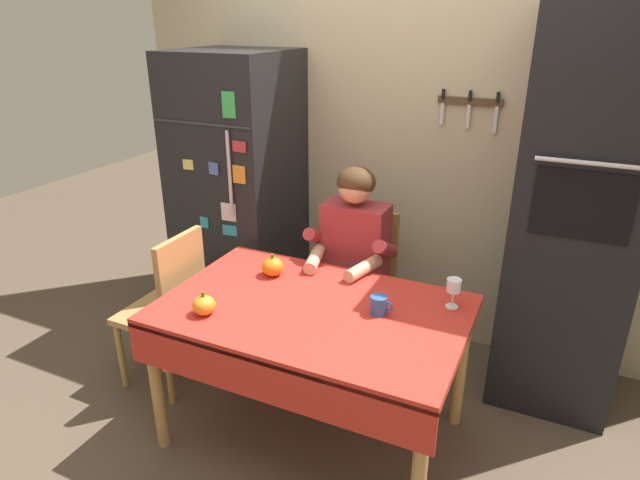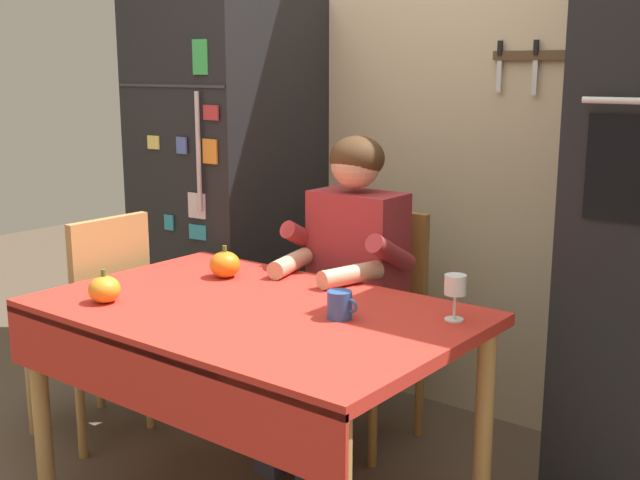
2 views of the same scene
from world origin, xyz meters
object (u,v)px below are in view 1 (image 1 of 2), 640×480
(wall_oven, at_px, (578,216))
(chair_behind_person, at_px, (361,280))
(dining_table, at_px, (311,324))
(coffee_mug, at_px, (379,305))
(chair_left_side, at_px, (170,304))
(pumpkin_large, at_px, (204,305))
(wine_glass, at_px, (454,287))
(seated_person, at_px, (350,258))
(pumpkin_medium, at_px, (273,267))
(refrigerator, at_px, (239,195))

(wall_oven, distance_m, chair_behind_person, 1.23)
(dining_table, bearing_deg, coffee_mug, 17.07)
(chair_left_side, height_order, pumpkin_large, chair_left_side)
(coffee_mug, relative_size, pumpkin_large, 0.94)
(wine_glass, relative_size, pumpkin_large, 1.28)
(pumpkin_large, bearing_deg, chair_behind_person, 70.70)
(chair_left_side, bearing_deg, coffee_mug, 0.83)
(pumpkin_large, bearing_deg, coffee_mug, 25.42)
(chair_behind_person, xyz_separation_m, wine_glass, (0.63, -0.50, 0.33))
(seated_person, xyz_separation_m, coffee_mug, (0.35, -0.51, 0.05))
(chair_behind_person, height_order, coffee_mug, chair_behind_person)
(chair_left_side, bearing_deg, dining_table, -4.71)
(chair_behind_person, distance_m, chair_left_side, 1.12)
(pumpkin_large, height_order, pumpkin_medium, pumpkin_medium)
(wall_oven, distance_m, coffee_mug, 1.15)
(chair_behind_person, bearing_deg, coffee_mug, -63.70)
(wall_oven, bearing_deg, seated_person, -163.80)
(refrigerator, xyz_separation_m, pumpkin_large, (0.54, -1.13, -0.12))
(wine_glass, bearing_deg, refrigerator, 158.87)
(wall_oven, height_order, dining_table, wall_oven)
(wall_oven, distance_m, pumpkin_medium, 1.57)
(refrigerator, distance_m, wine_glass, 1.65)
(refrigerator, height_order, pumpkin_large, refrigerator)
(chair_behind_person, distance_m, pumpkin_large, 1.13)
(refrigerator, xyz_separation_m, chair_behind_person, (0.90, -0.09, -0.39))
(seated_person, height_order, pumpkin_large, seated_person)
(dining_table, height_order, pumpkin_large, pumpkin_large)
(dining_table, distance_m, pumpkin_medium, 0.42)
(wall_oven, relative_size, chair_behind_person, 2.26)
(coffee_mug, relative_size, wine_glass, 0.73)
(chair_behind_person, bearing_deg, pumpkin_medium, -116.38)
(coffee_mug, bearing_deg, chair_left_side, -179.17)
(chair_left_side, xyz_separation_m, coffee_mug, (1.20, 0.02, 0.27))
(refrigerator, distance_m, chair_left_side, 0.90)
(dining_table, height_order, chair_behind_person, chair_behind_person)
(chair_left_side, distance_m, wine_glass, 1.54)
(wall_oven, bearing_deg, chair_left_side, -156.49)
(chair_left_side, relative_size, wine_glass, 6.49)
(pumpkin_large, bearing_deg, pumpkin_medium, 80.01)
(chair_behind_person, xyz_separation_m, pumpkin_large, (-0.36, -1.04, 0.27))
(chair_left_side, bearing_deg, chair_behind_person, 40.11)
(wall_oven, xyz_separation_m, dining_table, (-1.05, -0.92, -0.39))
(wall_oven, distance_m, dining_table, 1.45)
(refrigerator, height_order, dining_table, refrigerator)
(dining_table, relative_size, seated_person, 1.12)
(refrigerator, xyz_separation_m, coffee_mug, (1.25, -0.79, -0.12))
(wine_glass, bearing_deg, pumpkin_large, -151.71)
(coffee_mug, bearing_deg, refrigerator, 147.63)
(wine_glass, xyz_separation_m, pumpkin_medium, (-0.91, -0.06, -0.05))
(chair_behind_person, relative_size, chair_left_side, 1.00)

